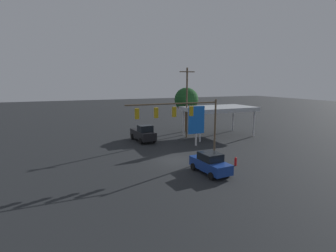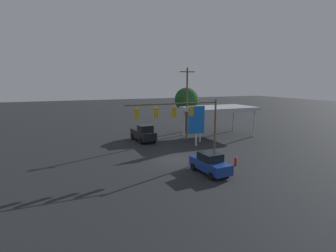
# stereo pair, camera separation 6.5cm
# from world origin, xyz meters

# --- Properties ---
(ground_plane) EXTENTS (200.00, 200.00, 0.00)m
(ground_plane) POSITION_xyz_m (0.00, 0.00, 0.00)
(ground_plane) COLOR black
(traffic_signal_assembly) EXTENTS (9.94, 0.43, 6.51)m
(traffic_signal_assembly) POSITION_xyz_m (-0.06, 1.16, 4.98)
(traffic_signal_assembly) COLOR brown
(traffic_signal_assembly) RESTS_ON ground
(utility_pole) EXTENTS (2.40, 0.26, 10.37)m
(utility_pole) POSITION_xyz_m (-6.41, -9.88, 5.47)
(utility_pole) COLOR brown
(utility_pole) RESTS_ON ground
(gas_station_canopy) EXTENTS (10.67, 6.41, 4.55)m
(gas_station_canopy) POSITION_xyz_m (-11.56, -9.14, 4.20)
(gas_station_canopy) COLOR #B2B7BC
(gas_station_canopy) RESTS_ON ground
(price_sign) EXTENTS (2.26, 0.27, 5.24)m
(price_sign) POSITION_xyz_m (-5.17, -4.73, 3.34)
(price_sign) COLOR silver
(price_sign) RESTS_ON ground
(pickup_parked) EXTENTS (2.57, 5.34, 2.40)m
(pickup_parked) POSITION_xyz_m (0.34, -10.11, 1.11)
(pickup_parked) COLOR black
(pickup_parked) RESTS_ON ground
(sedan_far) EXTENTS (2.30, 4.52, 1.93)m
(sedan_far) POSITION_xyz_m (-1.25, 4.95, 0.95)
(sedan_far) COLOR navy
(sedan_far) RESTS_ON ground
(street_tree) EXTENTS (3.98, 3.98, 7.40)m
(street_tree) POSITION_xyz_m (-8.66, -14.43, 5.38)
(street_tree) COLOR #4C331E
(street_tree) RESTS_ON ground
(fire_hydrant) EXTENTS (0.24, 0.24, 0.88)m
(fire_hydrant) POSITION_xyz_m (-4.81, 4.07, 0.44)
(fire_hydrant) COLOR red
(fire_hydrant) RESTS_ON ground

